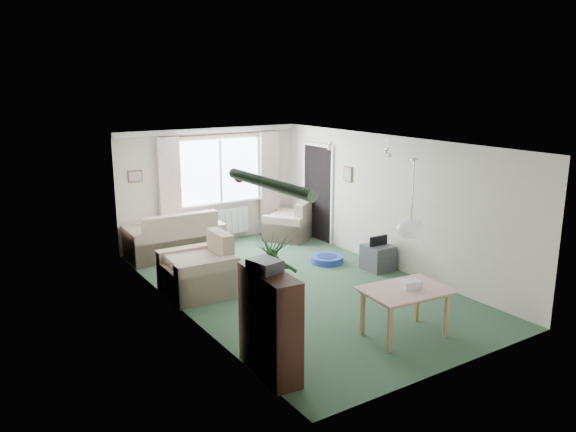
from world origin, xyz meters
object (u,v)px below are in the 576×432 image
armchair_left (197,264)px  tv_cube (378,257)px  coffee_table (201,241)px  dining_table (404,313)px  sofa (174,233)px  armchair_corner (289,220)px  houseplant (273,292)px  bookshelf (270,323)px  pet_bed (327,259)px

armchair_left → tv_cube: (3.20, -0.71, -0.25)m
coffee_table → dining_table: 5.09m
sofa → dining_table: 5.19m
armchair_corner → dining_table: 5.03m
coffee_table → tv_cube: size_ratio=1.76×
armchair_left → coffee_table: (0.99, 2.10, -0.28)m
houseplant → tv_cube: (3.19, 1.60, -0.54)m
sofa → tv_cube: 3.94m
sofa → houseplant: houseplant is taller
sofa → coffee_table: bearing=-177.8°
coffee_table → dining_table: dining_table is taller
dining_table → tv_cube: bearing=55.6°
armchair_left → bookshelf: 2.83m
armchair_corner → dining_table: armchair_corner is taller
armchair_left → tv_cube: bearing=79.8°
sofa → coffee_table: 0.60m
bookshelf → armchair_left: bearing=87.6°
houseplant → coffee_table: bearing=77.5°
bookshelf → houseplant: (0.35, 0.50, 0.15)m
armchair_left → tv_cube: armchair_left is taller
sofa → tv_cube: sofa is taller
armchair_left → pet_bed: (2.68, 0.12, -0.42)m
armchair_left → bookshelf: bookshelf is taller
houseplant → dining_table: bearing=-20.9°
tv_cube → armchair_left: bearing=168.8°
houseplant → pet_bed: 3.68m
houseplant → sofa: bearing=84.4°
houseplant → tv_cube: 3.61m
bookshelf → dining_table: (2.01, -0.13, -0.30)m
armchair_corner → tv_cube: armchair_corner is taller
armchair_corner → armchair_left: 3.54m
armchair_corner → sofa: bearing=-39.2°
bookshelf → tv_cube: size_ratio=2.47×
sofa → tv_cube: bearing=136.7°
tv_cube → pet_bed: size_ratio=0.83×
coffee_table → bookshelf: bookshelf is taller
coffee_table → houseplant: size_ratio=0.58×
armchair_corner → houseplant: houseplant is taller
armchair_left → pet_bed: armchair_left is taller
sofa → armchair_left: (-0.45, -2.10, 0.03)m
armchair_corner → tv_cube: size_ratio=1.81×
pet_bed → armchair_corner: bearing=80.6°
coffee_table → houseplant: houseplant is taller
sofa → armchair_left: 2.15m
tv_cube → dining_table: bearing=-123.2°
dining_table → armchair_left: bearing=119.6°
armchair_corner → tv_cube: 2.64m
bookshelf → tv_cube: bearing=35.2°
armchair_corner → houseplant: 5.17m
armchair_left → houseplant: 2.33m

